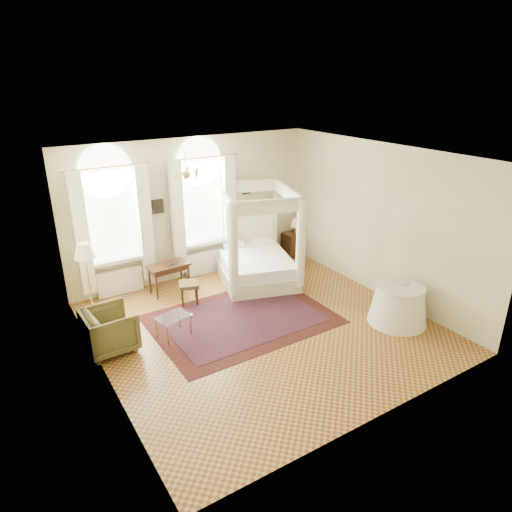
{
  "coord_description": "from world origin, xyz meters",
  "views": [
    {
      "loc": [
        -4.23,
        -6.49,
        4.61
      ],
      "look_at": [
        0.11,
        0.4,
        1.33
      ],
      "focal_mm": 32.0,
      "sensor_mm": 36.0,
      "label": 1
    }
  ],
  "objects_px": {
    "writing_desk": "(169,268)",
    "stool": "(189,286)",
    "armchair": "(110,330)",
    "side_table": "(398,305)",
    "nightstand": "(292,245)",
    "floor_lamp": "(85,255)",
    "coffee_table": "(173,318)",
    "canopy_bed": "(256,260)"
  },
  "relations": [
    {
      "from": "nightstand",
      "to": "coffee_table",
      "type": "relative_size",
      "value": 0.91
    },
    {
      "from": "writing_desk",
      "to": "side_table",
      "type": "xyz_separation_m",
      "value": [
        3.29,
        -3.66,
        -0.19
      ]
    },
    {
      "from": "side_table",
      "to": "nightstand",
      "type": "bearing_deg",
      "value": 85.2
    },
    {
      "from": "canopy_bed",
      "to": "armchair",
      "type": "height_order",
      "value": "canopy_bed"
    },
    {
      "from": "nightstand",
      "to": "floor_lamp",
      "type": "relative_size",
      "value": 0.4
    },
    {
      "from": "stool",
      "to": "coffee_table",
      "type": "xyz_separation_m",
      "value": [
        -0.81,
        -1.09,
        -0.01
      ]
    },
    {
      "from": "armchair",
      "to": "floor_lamp",
      "type": "height_order",
      "value": "floor_lamp"
    },
    {
      "from": "nightstand",
      "to": "writing_desk",
      "type": "distance_m",
      "value": 3.65
    },
    {
      "from": "nightstand",
      "to": "side_table",
      "type": "bearing_deg",
      "value": -94.8
    },
    {
      "from": "canopy_bed",
      "to": "nightstand",
      "type": "height_order",
      "value": "canopy_bed"
    },
    {
      "from": "writing_desk",
      "to": "stool",
      "type": "xyz_separation_m",
      "value": [
        0.15,
        -0.71,
        -0.18
      ]
    },
    {
      "from": "nightstand",
      "to": "stool",
      "type": "height_order",
      "value": "nightstand"
    },
    {
      "from": "writing_desk",
      "to": "stool",
      "type": "bearing_deg",
      "value": -77.82
    },
    {
      "from": "side_table",
      "to": "floor_lamp",
      "type": "bearing_deg",
      "value": 146.04
    },
    {
      "from": "canopy_bed",
      "to": "floor_lamp",
      "type": "relative_size",
      "value": 1.51
    },
    {
      "from": "stool",
      "to": "floor_lamp",
      "type": "xyz_separation_m",
      "value": [
        -1.91,
        0.45,
        0.97
      ]
    },
    {
      "from": "armchair",
      "to": "floor_lamp",
      "type": "distance_m",
      "value": 1.67
    },
    {
      "from": "canopy_bed",
      "to": "armchair",
      "type": "xyz_separation_m",
      "value": [
        -3.75,
        -1.11,
        -0.11
      ]
    },
    {
      "from": "stool",
      "to": "canopy_bed",
      "type": "bearing_deg",
      "value": 6.51
    },
    {
      "from": "nightstand",
      "to": "floor_lamp",
      "type": "xyz_separation_m",
      "value": [
        -5.39,
        -0.56,
        1.04
      ]
    },
    {
      "from": "writing_desk",
      "to": "coffee_table",
      "type": "distance_m",
      "value": 1.93
    },
    {
      "from": "nightstand",
      "to": "writing_desk",
      "type": "xyz_separation_m",
      "value": [
        -3.63,
        -0.3,
        0.25
      ]
    },
    {
      "from": "stool",
      "to": "armchair",
      "type": "bearing_deg",
      "value": -154.89
    },
    {
      "from": "armchair",
      "to": "side_table",
      "type": "bearing_deg",
      "value": -114.17
    },
    {
      "from": "floor_lamp",
      "to": "side_table",
      "type": "bearing_deg",
      "value": -33.96
    },
    {
      "from": "nightstand",
      "to": "armchair",
      "type": "bearing_deg",
      "value": -160.45
    },
    {
      "from": "canopy_bed",
      "to": "coffee_table",
      "type": "relative_size",
      "value": 3.44
    },
    {
      "from": "floor_lamp",
      "to": "side_table",
      "type": "distance_m",
      "value": 6.17
    },
    {
      "from": "canopy_bed",
      "to": "floor_lamp",
      "type": "height_order",
      "value": "canopy_bed"
    },
    {
      "from": "writing_desk",
      "to": "armchair",
      "type": "xyz_separation_m",
      "value": [
        -1.77,
        -1.61,
        -0.18
      ]
    },
    {
      "from": "stool",
      "to": "floor_lamp",
      "type": "bearing_deg",
      "value": 166.68
    },
    {
      "from": "coffee_table",
      "to": "armchair",
      "type": "bearing_deg",
      "value": 170.29
    },
    {
      "from": "canopy_bed",
      "to": "side_table",
      "type": "xyz_separation_m",
      "value": [
        1.31,
        -3.16,
        -0.12
      ]
    },
    {
      "from": "canopy_bed",
      "to": "nightstand",
      "type": "bearing_deg",
      "value": 26.09
    },
    {
      "from": "writing_desk",
      "to": "floor_lamp",
      "type": "bearing_deg",
      "value": -171.6
    },
    {
      "from": "canopy_bed",
      "to": "floor_lamp",
      "type": "distance_m",
      "value": 3.84
    },
    {
      "from": "stool",
      "to": "side_table",
      "type": "bearing_deg",
      "value": -43.21
    },
    {
      "from": "coffee_table",
      "to": "canopy_bed",
      "type": "bearing_deg",
      "value": 26.23
    },
    {
      "from": "stool",
      "to": "coffee_table",
      "type": "relative_size",
      "value": 0.74
    },
    {
      "from": "writing_desk",
      "to": "nightstand",
      "type": "bearing_deg",
      "value": 4.77
    },
    {
      "from": "coffee_table",
      "to": "floor_lamp",
      "type": "xyz_separation_m",
      "value": [
        -1.1,
        1.55,
        0.98
      ]
    },
    {
      "from": "floor_lamp",
      "to": "stool",
      "type": "bearing_deg",
      "value": -13.32
    }
  ]
}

